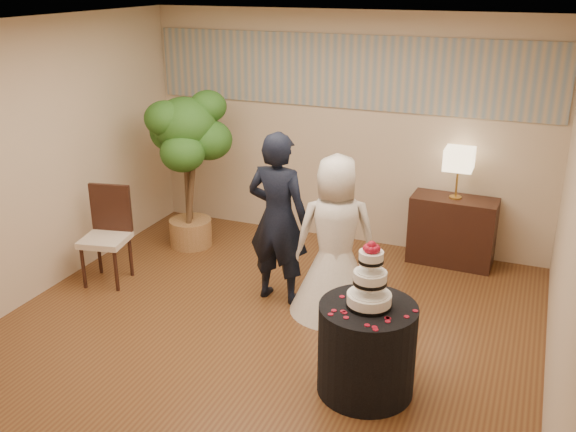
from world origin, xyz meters
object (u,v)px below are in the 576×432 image
at_px(ficus_tree, 187,170).
at_px(cake_table, 367,349).
at_px(groom, 278,218).
at_px(side_chair, 105,237).
at_px(table_lamp, 458,174).
at_px(bride, 336,236).
at_px(console, 452,231).
at_px(wedding_cake, 370,274).

bearing_deg(ficus_tree, cake_table, -36.38).
height_order(groom, side_chair, groom).
bearing_deg(cake_table, table_lamp, 84.61).
bearing_deg(bride, console, -140.98).
distance_m(groom, ficus_tree, 1.78).
relative_size(bride, side_chair, 1.53).
relative_size(bride, table_lamp, 2.78).
distance_m(groom, cake_table, 1.81).
bearing_deg(console, table_lamp, 0.00).
height_order(bride, ficus_tree, ficus_tree).
distance_m(groom, wedding_cake, 1.74).
xyz_separation_m(wedding_cake, table_lamp, (0.26, 2.75, 0.04)).
distance_m(bride, cake_table, 1.40).
xyz_separation_m(console, ficus_tree, (-3.07, -0.68, 0.58)).
xyz_separation_m(cake_table, console, (0.26, 2.75, 0.01)).
height_order(console, ficus_tree, ficus_tree).
distance_m(cake_table, console, 2.76).
bearing_deg(cake_table, groom, 136.64).
bearing_deg(wedding_cake, console, 84.61).
relative_size(groom, wedding_cake, 3.23).
distance_m(cake_table, table_lamp, 2.85).
xyz_separation_m(table_lamp, ficus_tree, (-3.07, -0.68, -0.11)).
bearing_deg(cake_table, wedding_cake, 0.00).
bearing_deg(cake_table, ficus_tree, 143.62).
distance_m(bride, ficus_tree, 2.35).
height_order(groom, bride, groom).
relative_size(groom, table_lamp, 3.06).
bearing_deg(console, groom, -132.43).
bearing_deg(groom, ficus_tree, -26.36).
distance_m(bride, console, 1.87).
relative_size(wedding_cake, side_chair, 0.52).
xyz_separation_m(wedding_cake, side_chair, (-3.14, 0.84, -0.51)).
bearing_deg(side_chair, bride, -3.90).
distance_m(bride, wedding_cake, 1.35).
bearing_deg(console, side_chair, -148.80).
height_order(wedding_cake, ficus_tree, ficus_tree).
bearing_deg(console, bride, -117.81).
relative_size(bride, ficus_tree, 0.83).
bearing_deg(ficus_tree, console, 12.53).
height_order(bride, cake_table, bride).
bearing_deg(table_lamp, bride, -119.70).
xyz_separation_m(groom, wedding_cake, (1.26, -1.19, 0.15)).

